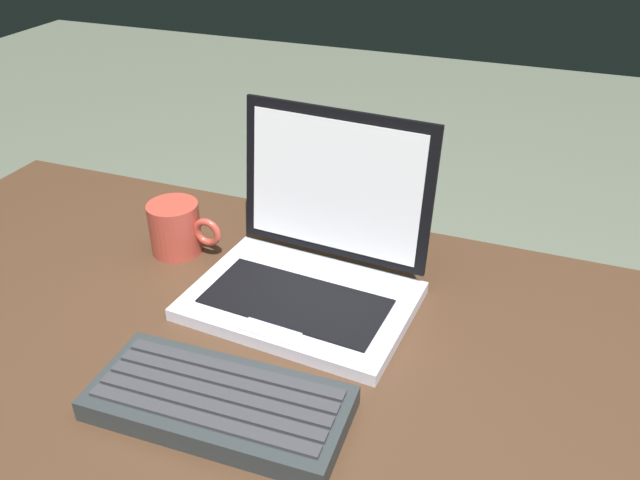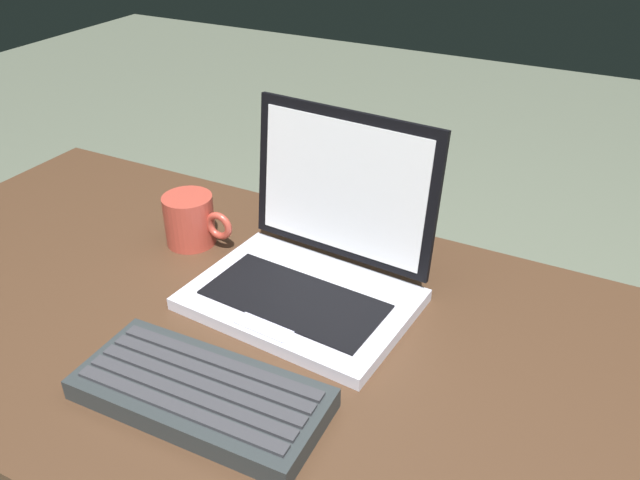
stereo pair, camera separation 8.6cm
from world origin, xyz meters
name	(u,v)px [view 1 (the left image)]	position (x,y,z in m)	size (l,w,h in m)	color
desk	(346,401)	(0.00, 0.00, 0.63)	(1.60, 0.67, 0.72)	#472E1E
laptop_front	(312,263)	(-0.09, 0.10, 0.77)	(0.32, 0.26, 0.25)	silver
external_keyboard	(219,402)	(-0.10, -0.15, 0.73)	(0.30, 0.14, 0.03)	#2C3234
coffee_mug	(176,228)	(-0.33, 0.13, 0.76)	(0.12, 0.08, 0.08)	#B34032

